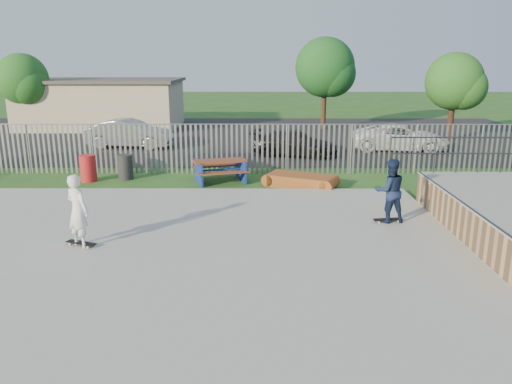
{
  "coord_description": "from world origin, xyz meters",
  "views": [
    {
      "loc": [
        2.48,
        -10.77,
        4.54
      ],
      "look_at": [
        2.41,
        2.0,
        1.1
      ],
      "focal_mm": 35.0,
      "sensor_mm": 36.0,
      "label": 1
    }
  ],
  "objects_px": {
    "trash_bin_grey": "(125,167)",
    "car_silver": "(130,134)",
    "funbox": "(301,181)",
    "tree_right": "(454,82)",
    "car_dark": "(295,143)",
    "skater_white": "(78,211)",
    "tree_left": "(22,79)",
    "tree_mid": "(325,67)",
    "trash_bin_red": "(88,168)",
    "car_white": "(400,137)",
    "picnic_table": "(220,171)",
    "skater_navy": "(390,191)"
  },
  "relations": [
    {
      "from": "trash_bin_grey",
      "to": "car_silver",
      "type": "bearing_deg",
      "value": 102.55
    },
    {
      "from": "funbox",
      "to": "tree_right",
      "type": "height_order",
      "value": "tree_right"
    },
    {
      "from": "car_dark",
      "to": "skater_white",
      "type": "relative_size",
      "value": 2.34
    },
    {
      "from": "car_silver",
      "to": "tree_left",
      "type": "bearing_deg",
      "value": 60.3
    },
    {
      "from": "tree_mid",
      "to": "tree_right",
      "type": "distance_m",
      "value": 8.07
    },
    {
      "from": "trash_bin_red",
      "to": "tree_left",
      "type": "relative_size",
      "value": 0.21
    },
    {
      "from": "car_silver",
      "to": "car_white",
      "type": "distance_m",
      "value": 13.84
    },
    {
      "from": "trash_bin_grey",
      "to": "car_silver",
      "type": "xyz_separation_m",
      "value": [
        -1.54,
        6.9,
        0.28
      ]
    },
    {
      "from": "tree_left",
      "to": "picnic_table",
      "type": "bearing_deg",
      "value": -44.7
    },
    {
      "from": "tree_left",
      "to": "skater_navy",
      "type": "xyz_separation_m",
      "value": [
        18.16,
        -18.22,
        -2.23
      ]
    },
    {
      "from": "car_dark",
      "to": "car_white",
      "type": "xyz_separation_m",
      "value": [
        5.43,
        1.46,
        0.05
      ]
    },
    {
      "from": "trash_bin_grey",
      "to": "skater_navy",
      "type": "height_order",
      "value": "skater_navy"
    },
    {
      "from": "trash_bin_red",
      "to": "tree_mid",
      "type": "xyz_separation_m",
      "value": [
        10.72,
        14.48,
        3.45
      ]
    },
    {
      "from": "car_dark",
      "to": "tree_right",
      "type": "xyz_separation_m",
      "value": [
        9.15,
        4.82,
        2.65
      ]
    },
    {
      "from": "funbox",
      "to": "skater_white",
      "type": "xyz_separation_m",
      "value": [
        -5.83,
        -6.32,
        0.81
      ]
    },
    {
      "from": "trash_bin_grey",
      "to": "car_silver",
      "type": "height_order",
      "value": "car_silver"
    },
    {
      "from": "skater_white",
      "to": "trash_bin_grey",
      "type": "bearing_deg",
      "value": -50.18
    },
    {
      "from": "tree_left",
      "to": "skater_white",
      "type": "xyz_separation_m",
      "value": [
        10.27,
        -20.08,
        -2.23
      ]
    },
    {
      "from": "picnic_table",
      "to": "tree_left",
      "type": "distance_m",
      "value": 18.67
    },
    {
      "from": "trash_bin_grey",
      "to": "car_dark",
      "type": "relative_size",
      "value": 0.23
    },
    {
      "from": "tree_left",
      "to": "tree_right",
      "type": "xyz_separation_m",
      "value": [
        25.43,
        -3.06,
        0.01
      ]
    },
    {
      "from": "picnic_table",
      "to": "tree_mid",
      "type": "relative_size",
      "value": 0.4
    },
    {
      "from": "funbox",
      "to": "car_white",
      "type": "distance_m",
      "value": 9.25
    },
    {
      "from": "picnic_table",
      "to": "skater_white",
      "type": "relative_size",
      "value": 1.31
    },
    {
      "from": "tree_left",
      "to": "tree_mid",
      "type": "height_order",
      "value": "tree_mid"
    },
    {
      "from": "car_dark",
      "to": "skater_white",
      "type": "height_order",
      "value": "skater_white"
    },
    {
      "from": "tree_right",
      "to": "trash_bin_grey",
      "type": "bearing_deg",
      "value": -149.2
    },
    {
      "from": "car_silver",
      "to": "tree_left",
      "type": "relative_size",
      "value": 0.92
    },
    {
      "from": "picnic_table",
      "to": "car_dark",
      "type": "bearing_deg",
      "value": 42.09
    },
    {
      "from": "tree_mid",
      "to": "car_white",
      "type": "bearing_deg",
      "value": -70.04
    },
    {
      "from": "funbox",
      "to": "tree_mid",
      "type": "distance_m",
      "value": 15.98
    },
    {
      "from": "car_silver",
      "to": "car_dark",
      "type": "distance_m",
      "value": 8.67
    },
    {
      "from": "picnic_table",
      "to": "car_white",
      "type": "bearing_deg",
      "value": 21.28
    },
    {
      "from": "car_silver",
      "to": "trash_bin_red",
      "type": "bearing_deg",
      "value": -172.17
    },
    {
      "from": "tree_mid",
      "to": "skater_white",
      "type": "xyz_separation_m",
      "value": [
        -8.55,
        -21.61,
        -2.92
      ]
    },
    {
      "from": "car_silver",
      "to": "skater_navy",
      "type": "bearing_deg",
      "value": -134.51
    },
    {
      "from": "trash_bin_grey",
      "to": "car_dark",
      "type": "distance_m",
      "value": 8.33
    },
    {
      "from": "tree_mid",
      "to": "picnic_table",
      "type": "bearing_deg",
      "value": -111.48
    },
    {
      "from": "tree_left",
      "to": "skater_white",
      "type": "distance_m",
      "value": 22.67
    },
    {
      "from": "trash_bin_grey",
      "to": "skater_white",
      "type": "distance_m",
      "value": 7.55
    },
    {
      "from": "car_silver",
      "to": "funbox",
      "type": "bearing_deg",
      "value": -128.35
    },
    {
      "from": "skater_navy",
      "to": "skater_white",
      "type": "distance_m",
      "value": 8.1
    },
    {
      "from": "trash_bin_red",
      "to": "car_dark",
      "type": "height_order",
      "value": "car_dark"
    },
    {
      "from": "car_dark",
      "to": "tree_mid",
      "type": "bearing_deg",
      "value": -2.23
    },
    {
      "from": "car_dark",
      "to": "tree_right",
      "type": "height_order",
      "value": "tree_right"
    },
    {
      "from": "trash_bin_red",
      "to": "skater_navy",
      "type": "distance_m",
      "value": 11.36
    },
    {
      "from": "car_silver",
      "to": "skater_white",
      "type": "xyz_separation_m",
      "value": [
        2.38,
        -14.38,
        0.28
      ]
    },
    {
      "from": "car_dark",
      "to": "tree_left",
      "type": "relative_size",
      "value": 0.85
    },
    {
      "from": "picnic_table",
      "to": "skater_navy",
      "type": "xyz_separation_m",
      "value": [
        5.04,
        -5.24,
        0.61
      ]
    },
    {
      "from": "trash_bin_red",
      "to": "tree_left",
      "type": "xyz_separation_m",
      "value": [
        -8.11,
        12.94,
        2.76
      ]
    }
  ]
}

